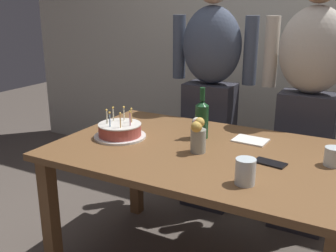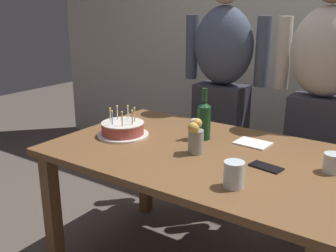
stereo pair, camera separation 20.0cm
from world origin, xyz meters
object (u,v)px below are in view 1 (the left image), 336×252
cell_phone (270,163)px  napkin_stack (250,140)px  wine_bottle (202,118)px  water_glass_near (245,172)px  water_glass_far (333,157)px  flower_vase (198,134)px  person_woman_cardigan (308,101)px  birthday_cake (120,131)px  person_man_bearded (210,90)px

cell_phone → napkin_stack: 0.31m
wine_bottle → water_glass_near: bearing=-49.0°
napkin_stack → water_glass_far: bearing=-19.1°
wine_bottle → flower_vase: bearing=-70.8°
person_woman_cardigan → wine_bottle: bearing=53.3°
wine_bottle → cell_phone: bearing=-23.8°
water_glass_far → birthday_cake: bearing=-172.8°
person_woman_cardigan → birthday_cake: bearing=43.9°
water_glass_far → flower_vase: size_ratio=0.48×
water_glass_near → wine_bottle: bearing=131.0°
cell_phone → wine_bottle: bearing=165.5°
wine_bottle → napkin_stack: (0.25, 0.07, -0.11)m
birthday_cake → flower_vase: 0.47m
water_glass_near → wine_bottle: wine_bottle is taller
napkin_stack → flower_vase: size_ratio=0.98×
birthday_cake → person_woman_cardigan: person_woman_cardigan is taller
birthday_cake → napkin_stack: 0.71m
birthday_cake → cell_phone: bearing=1.4°
water_glass_near → person_man_bearded: bearing=119.3°
cell_phone → flower_vase: (-0.35, -0.02, 0.09)m
water_glass_far → person_woman_cardigan: bearing=108.7°
person_woman_cardigan → cell_phone: bearing=88.3°
wine_bottle → flower_vase: 0.23m
birthday_cake → napkin_stack: (0.65, 0.28, -0.03)m
water_glass_far → flower_vase: bearing=-167.0°
cell_phone → water_glass_far: bearing=33.8°
birthday_cake → water_glass_far: bearing=7.2°
birthday_cake → napkin_stack: size_ratio=1.62×
water_glass_far → water_glass_near: bearing=-127.7°
napkin_stack → flower_vase: bearing=-122.1°
water_glass_near → napkin_stack: bearing=104.5°
person_woman_cardigan → water_glass_near: bearing=86.7°
napkin_stack → person_man_bearded: person_man_bearded is taller
napkin_stack → cell_phone: bearing=-56.7°
cell_phone → person_woman_cardigan: size_ratio=0.09×
water_glass_far → cell_phone: 0.28m
cell_phone → birthday_cake: bearing=-169.3°
birthday_cake → flower_vase: size_ratio=1.59×
birthday_cake → person_man_bearded: 0.84m
birthday_cake → person_woman_cardigan: bearing=43.9°
birthday_cake → person_woman_cardigan: 1.18m
birthday_cake → water_glass_far: birthday_cake is taller
cell_phone → person_woman_cardigan: person_woman_cardigan is taller
cell_phone → water_glass_near: bearing=-88.7°
birthday_cake → person_man_bearded: bearing=76.6°
flower_vase → person_man_bearded: size_ratio=0.11×
person_man_bearded → person_woman_cardigan: 0.65m
water_glass_near → person_woman_cardigan: 1.06m
birthday_cake → napkin_stack: bearing=23.5°
birthday_cake → cell_phone: 0.82m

